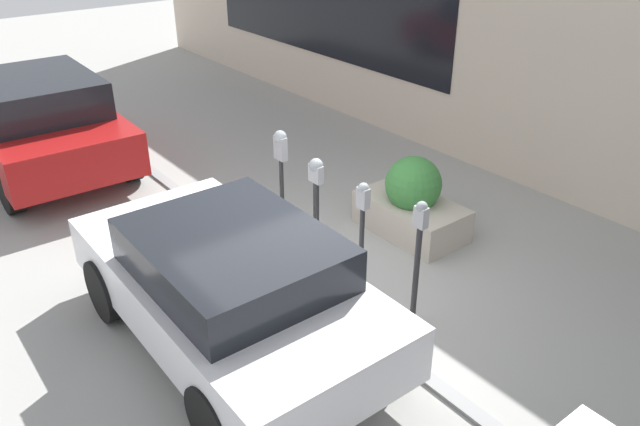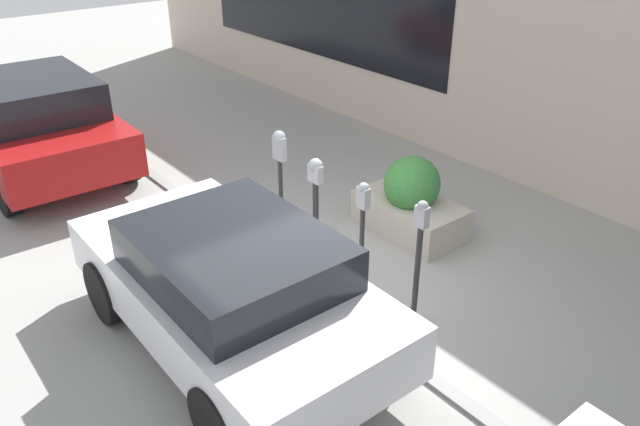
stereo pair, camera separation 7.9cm
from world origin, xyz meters
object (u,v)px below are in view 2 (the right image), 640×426
at_px(parking_meter_fourth, 280,160).
at_px(parked_car_rear, 36,122).
at_px(parking_meter_middle, 316,192).
at_px(parking_meter_second, 363,218).
at_px(parked_car_middle, 231,284).
at_px(parking_meter_nearest, 419,247).
at_px(planter_box, 411,202).

xyz_separation_m(parking_meter_fourth, parked_car_rear, (4.36, 1.78, -0.31)).
relative_size(parking_meter_middle, parking_meter_fourth, 0.92).
distance_m(parking_meter_middle, parking_meter_fourth, 0.76).
bearing_deg(parking_meter_second, parking_meter_middle, -0.91).
bearing_deg(parked_car_middle, parking_meter_middle, -65.81).
xyz_separation_m(parking_meter_nearest, parking_meter_middle, (1.69, 0.02, -0.01)).
bearing_deg(parked_car_middle, parking_meter_second, -93.79).
bearing_deg(planter_box, parking_meter_nearest, 135.22).
bearing_deg(parked_car_rear, parking_meter_nearest, -163.74).
height_order(parking_meter_nearest, parked_car_rear, parked_car_rear).
bearing_deg(parking_meter_second, parking_meter_nearest, -177.75).
height_order(parking_meter_nearest, parking_meter_fourth, parking_meter_fourth).
bearing_deg(parking_meter_fourth, planter_box, -122.76).
height_order(parking_meter_nearest, planter_box, parking_meter_nearest).
relative_size(planter_box, parked_car_middle, 0.38).
relative_size(parking_meter_nearest, parking_meter_middle, 1.07).
relative_size(parking_meter_fourth, planter_box, 1.04).
height_order(parking_meter_second, parked_car_rear, parked_car_rear).
height_order(parking_meter_middle, parked_car_rear, parked_car_rear).
distance_m(planter_box, parked_car_middle, 3.22).
height_order(parking_meter_middle, parked_car_middle, parking_meter_middle).
relative_size(planter_box, parked_car_rear, 0.35).
bearing_deg(parked_car_rear, parked_car_middle, -177.59).
bearing_deg(parked_car_rear, parking_meter_middle, -159.35).
xyz_separation_m(parking_meter_middle, planter_box, (-0.21, -1.49, -0.54)).
xyz_separation_m(parking_meter_middle, parked_car_rear, (5.10, 1.78, -0.13)).
relative_size(parking_meter_second, parked_car_rear, 0.33).
distance_m(parking_meter_nearest, planter_box, 2.16).
distance_m(parked_car_middle, parked_car_rear, 5.84).
xyz_separation_m(parking_meter_second, parking_meter_fourth, (1.60, -0.02, 0.17)).
height_order(parking_meter_second, parked_car_middle, parking_meter_second).
bearing_deg(parking_meter_fourth, parked_car_rear, 22.21).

